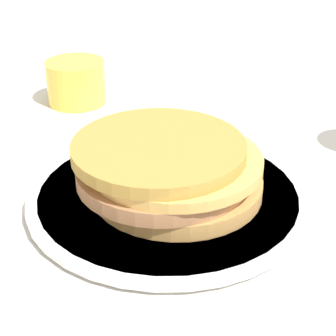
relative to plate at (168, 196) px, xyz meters
name	(u,v)px	position (x,y,z in m)	size (l,w,h in m)	color
ground_plane	(187,213)	(-0.01, -0.03, -0.01)	(4.00, 4.00, 0.00)	silver
plate	(168,196)	(0.00, 0.00, 0.00)	(0.29, 0.29, 0.01)	white
pancake_stack	(170,168)	(0.00, 0.00, 0.03)	(0.18, 0.19, 0.06)	tan
juice_glass	(76,82)	(0.13, 0.27, 0.02)	(0.08, 0.08, 0.06)	yellow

